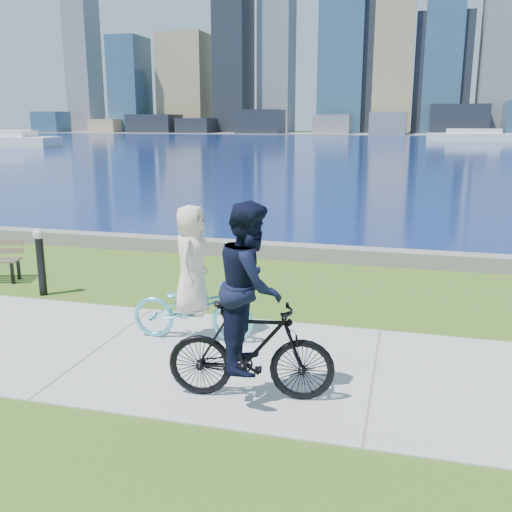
{
  "coord_description": "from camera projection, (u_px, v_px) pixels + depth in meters",
  "views": [
    {
      "loc": [
        4.29,
        -7.11,
        3.33
      ],
      "look_at": [
        1.91,
        1.82,
        1.1
      ],
      "focal_mm": 40.0,
      "sensor_mm": 36.0,
      "label": 1
    }
  ],
  "objects": [
    {
      "name": "ground",
      "position": [
        102.0,
        347.0,
        8.54
      ],
      "size": [
        320.0,
        320.0,
        0.0
      ],
      "primitive_type": "plane",
      "color": "#365A17",
      "rests_on": "ground"
    },
    {
      "name": "bollard_lamp",
      "position": [
        40.0,
        257.0,
        10.9
      ],
      "size": [
        0.21,
        0.21,
        1.31
      ],
      "color": "black",
      "rests_on": "ground"
    },
    {
      "name": "cyclist_man",
      "position": [
        251.0,
        319.0,
        6.73
      ],
      "size": [
        0.88,
        2.08,
        2.41
      ],
      "rotation": [
        0.0,
        0.0,
        1.72
      ],
      "color": "black",
      "rests_on": "ground"
    },
    {
      "name": "ferry_near",
      "position": [
        2.0,
        140.0,
        68.76
      ],
      "size": [
        14.16,
        4.05,
        1.92
      ],
      "color": "silver",
      "rests_on": "ground"
    },
    {
      "name": "bay_water",
      "position": [
        377.0,
        144.0,
        76.16
      ],
      "size": [
        320.0,
        131.0,
        0.01
      ],
      "primitive_type": "cube",
      "color": "#0C1D52",
      "rests_on": "ground"
    },
    {
      "name": "cyclist_woman",
      "position": [
        192.0,
        291.0,
        8.63
      ],
      "size": [
        0.82,
        1.95,
        2.09
      ],
      "rotation": [
        0.0,
        0.0,
        1.65
      ],
      "color": "#5EC8E6",
      "rests_on": "ground"
    },
    {
      "name": "seawall",
      "position": [
        228.0,
        248.0,
        14.32
      ],
      "size": [
        90.0,
        0.5,
        0.35
      ],
      "primitive_type": "cube",
      "color": "slate",
      "rests_on": "ground"
    },
    {
      "name": "far_shore",
      "position": [
        392.0,
        133.0,
        130.62
      ],
      "size": [
        320.0,
        30.0,
        0.12
      ],
      "primitive_type": "cube",
      "color": "slate",
      "rests_on": "ground"
    },
    {
      "name": "ferry_far",
      "position": [
        473.0,
        136.0,
        86.22
      ],
      "size": [
        13.52,
        3.86,
        1.83
      ],
      "color": "silver",
      "rests_on": "ground"
    },
    {
      "name": "city_skyline",
      "position": [
        431.0,
        18.0,
        123.14
      ],
      "size": [
        172.31,
        23.21,
        76.0
      ],
      "color": "navy",
      "rests_on": "ground"
    },
    {
      "name": "concrete_path",
      "position": [
        102.0,
        346.0,
        8.54
      ],
      "size": [
        80.0,
        3.5,
        0.02
      ],
      "primitive_type": "cube",
      "color": "#A5A5A0",
      "rests_on": "ground"
    }
  ]
}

